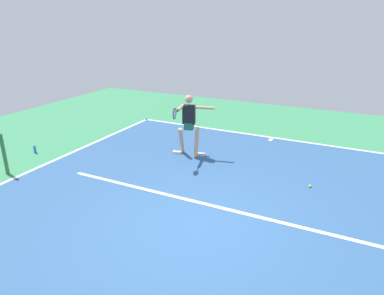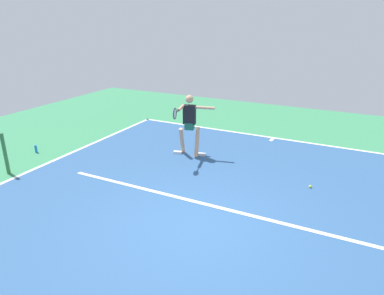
# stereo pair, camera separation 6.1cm
# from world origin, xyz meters

# --- Properties ---
(ground_plane) EXTENTS (20.78, 20.78, 0.00)m
(ground_plane) POSITION_xyz_m (0.00, 0.00, 0.00)
(ground_plane) COLOR #388456
(court_surface) EXTENTS (9.95, 11.66, 0.00)m
(court_surface) POSITION_xyz_m (0.00, 0.00, 0.00)
(court_surface) COLOR #2D5484
(court_surface) RESTS_ON ground_plane
(court_line_baseline_near) EXTENTS (9.95, 0.10, 0.01)m
(court_line_baseline_near) POSITION_xyz_m (0.00, -5.78, 0.00)
(court_line_baseline_near) COLOR white
(court_line_baseline_near) RESTS_ON ground_plane
(court_line_sideline_right) EXTENTS (0.10, 11.66, 0.01)m
(court_line_sideline_right) POSITION_xyz_m (4.92, 0.00, 0.00)
(court_line_sideline_right) COLOR white
(court_line_sideline_right) RESTS_ON ground_plane
(court_line_service) EXTENTS (7.46, 0.10, 0.01)m
(court_line_service) POSITION_xyz_m (0.00, -0.83, 0.00)
(court_line_service) COLOR white
(court_line_service) RESTS_ON ground_plane
(court_line_centre_mark) EXTENTS (0.10, 0.30, 0.01)m
(court_line_centre_mark) POSITION_xyz_m (0.00, -5.58, 0.00)
(court_line_centre_mark) COLOR white
(court_line_centre_mark) RESTS_ON ground_plane
(net_post) EXTENTS (0.09, 0.09, 1.07)m
(net_post) POSITION_xyz_m (5.27, 0.00, 0.54)
(net_post) COLOR #38753D
(net_post) RESTS_ON ground_plane
(tennis_player) EXTENTS (1.16, 1.30, 1.75)m
(tennis_player) POSITION_xyz_m (1.77, -3.19, 0.99)
(tennis_player) COLOR tan
(tennis_player) RESTS_ON ground_plane
(tennis_ball_near_service_line) EXTENTS (0.07, 0.07, 0.07)m
(tennis_ball_near_service_line) POSITION_xyz_m (-1.67, -2.61, 0.03)
(tennis_ball_near_service_line) COLOR #CCE033
(tennis_ball_near_service_line) RESTS_ON ground_plane
(water_bottle) EXTENTS (0.07, 0.07, 0.22)m
(water_bottle) POSITION_xyz_m (5.85, -1.34, 0.11)
(water_bottle) COLOR blue
(water_bottle) RESTS_ON ground_plane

